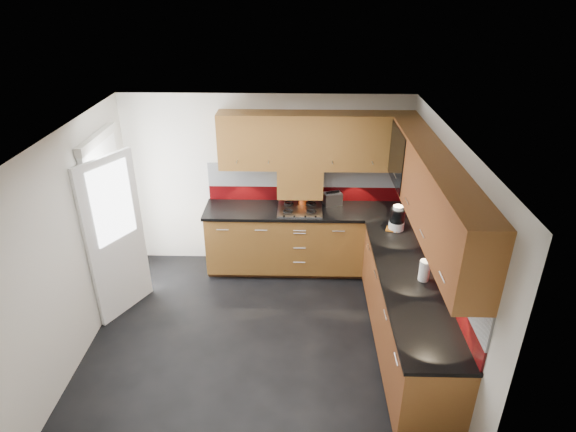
{
  "coord_description": "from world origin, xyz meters",
  "views": [
    {
      "loc": [
        0.44,
        -4.25,
        3.74
      ],
      "look_at": [
        0.31,
        0.65,
        1.26
      ],
      "focal_mm": 30.0,
      "sensor_mm": 36.0,
      "label": 1
    }
  ],
  "objects_px": {
    "gas_hob": "(300,209)",
    "toaster": "(333,199)",
    "utensil_pot": "(303,198)",
    "food_processor": "(397,219)"
  },
  "relations": [
    {
      "from": "gas_hob",
      "to": "utensil_pot",
      "type": "height_order",
      "value": "utensil_pot"
    },
    {
      "from": "utensil_pot",
      "to": "gas_hob",
      "type": "bearing_deg",
      "value": -102.39
    },
    {
      "from": "gas_hob",
      "to": "food_processor",
      "type": "relative_size",
      "value": 1.87
    },
    {
      "from": "gas_hob",
      "to": "toaster",
      "type": "distance_m",
      "value": 0.49
    },
    {
      "from": "gas_hob",
      "to": "food_processor",
      "type": "height_order",
      "value": "food_processor"
    },
    {
      "from": "utensil_pot",
      "to": "food_processor",
      "type": "xyz_separation_m",
      "value": [
        1.14,
        -0.67,
        0.05
      ]
    },
    {
      "from": "toaster",
      "to": "food_processor",
      "type": "bearing_deg",
      "value": -43.25
    },
    {
      "from": "toaster",
      "to": "food_processor",
      "type": "xyz_separation_m",
      "value": [
        0.74,
        -0.69,
        0.06
      ]
    },
    {
      "from": "utensil_pot",
      "to": "food_processor",
      "type": "relative_size",
      "value": 1.28
    },
    {
      "from": "toaster",
      "to": "utensil_pot",
      "type": "bearing_deg",
      "value": -176.67
    }
  ]
}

